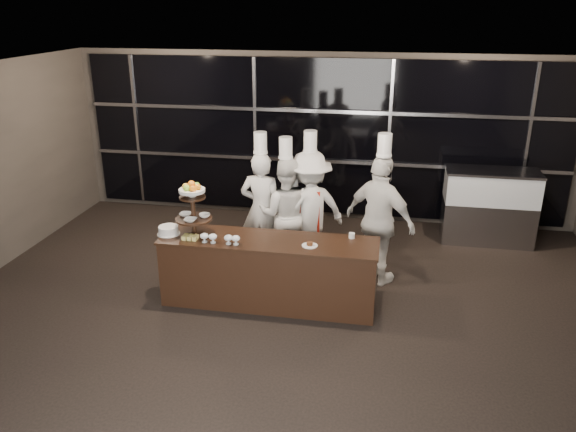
% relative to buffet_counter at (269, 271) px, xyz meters
% --- Properties ---
extents(room, '(10.00, 10.00, 10.00)m').
position_rel_buffet_counter_xyz_m(room, '(0.25, -1.61, 1.03)').
color(room, black).
rests_on(room, ground).
extents(window_wall, '(8.60, 0.10, 2.80)m').
position_rel_buffet_counter_xyz_m(window_wall, '(0.25, 3.33, 1.04)').
color(window_wall, black).
rests_on(window_wall, ground).
extents(buffet_counter, '(2.84, 0.74, 0.92)m').
position_rel_buffet_counter_xyz_m(buffet_counter, '(0.00, 0.00, 0.00)').
color(buffet_counter, black).
rests_on(buffet_counter, ground).
extents(display_stand, '(0.48, 0.48, 0.74)m').
position_rel_buffet_counter_xyz_m(display_stand, '(-1.00, -0.00, 0.87)').
color(display_stand, black).
rests_on(display_stand, buffet_counter).
extents(compotes, '(0.53, 0.11, 0.12)m').
position_rel_buffet_counter_xyz_m(compotes, '(-0.58, -0.22, 0.54)').
color(compotes, silver).
rests_on(compotes, buffet_counter).
extents(layer_cake, '(0.30, 0.30, 0.11)m').
position_rel_buffet_counter_xyz_m(layer_cake, '(-1.34, -0.05, 0.51)').
color(layer_cake, white).
rests_on(layer_cake, buffet_counter).
extents(pastry_squares, '(0.20, 0.13, 0.05)m').
position_rel_buffet_counter_xyz_m(pastry_squares, '(-1.00, -0.17, 0.48)').
color(pastry_squares, '#E2D36E').
rests_on(pastry_squares, buffet_counter).
extents(small_plate, '(0.20, 0.20, 0.05)m').
position_rel_buffet_counter_xyz_m(small_plate, '(0.55, -0.10, 0.47)').
color(small_plate, white).
rests_on(small_plate, buffet_counter).
extents(chef_cup, '(0.08, 0.08, 0.07)m').
position_rel_buffet_counter_xyz_m(chef_cup, '(1.05, 0.25, 0.49)').
color(chef_cup, white).
rests_on(chef_cup, buffet_counter).
extents(display_case, '(1.49, 0.65, 1.24)m').
position_rel_buffet_counter_xyz_m(display_case, '(3.15, 2.69, 0.22)').
color(display_case, '#A5A5AA').
rests_on(display_case, ground).
extents(chef_a, '(0.66, 0.46, 2.06)m').
position_rel_buffet_counter_xyz_m(chef_a, '(-0.36, 1.17, 0.44)').
color(chef_a, silver).
rests_on(chef_a, ground).
extents(chef_b, '(0.87, 0.69, 2.02)m').
position_rel_buffet_counter_xyz_m(chef_b, '(0.02, 1.12, 0.41)').
color(chef_b, white).
rests_on(chef_b, ground).
extents(chef_c, '(1.33, 1.21, 2.10)m').
position_rel_buffet_counter_xyz_m(chef_c, '(0.35, 1.24, 0.44)').
color(chef_c, white).
rests_on(chef_c, ground).
extents(chef_d, '(1.17, 0.98, 2.18)m').
position_rel_buffet_counter_xyz_m(chef_d, '(1.40, 0.88, 0.49)').
color(chef_d, white).
rests_on(chef_d, ground).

